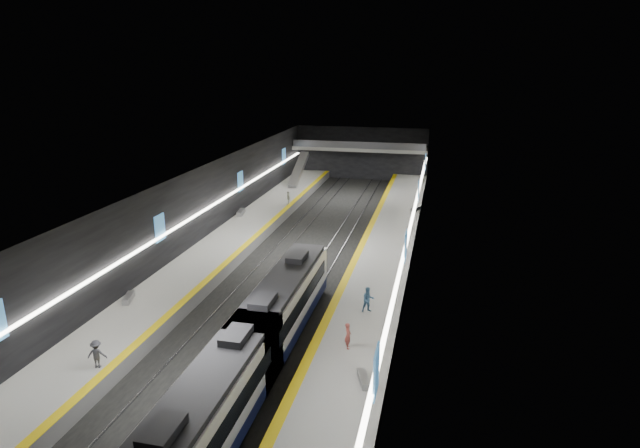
% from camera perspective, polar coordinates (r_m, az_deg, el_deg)
% --- Properties ---
extents(ground, '(70.00, 70.00, 0.00)m').
position_cam_1_polar(ground, '(50.18, -1.80, -3.42)').
color(ground, black).
rests_on(ground, ground).
extents(ceiling, '(20.00, 70.00, 0.04)m').
position_cam_1_polar(ceiling, '(47.98, -1.89, 5.57)').
color(ceiling, beige).
rests_on(ceiling, wall_left).
extents(wall_left, '(0.04, 70.00, 8.00)m').
position_cam_1_polar(wall_left, '(52.31, -12.50, 1.64)').
color(wall_left, black).
rests_on(wall_left, ground).
extents(wall_right, '(0.04, 70.00, 8.00)m').
position_cam_1_polar(wall_right, '(47.45, 9.92, 0.21)').
color(wall_right, black).
rests_on(wall_right, ground).
extents(wall_back, '(20.00, 0.04, 8.00)m').
position_cam_1_polar(wall_back, '(82.46, 4.43, 7.53)').
color(wall_back, black).
rests_on(wall_back, ground).
extents(platform_left, '(5.00, 70.00, 1.00)m').
position_cam_1_polar(platform_left, '(52.33, -9.77, -2.21)').
color(platform_left, slate).
rests_on(platform_left, ground).
extents(tile_surface_left, '(5.00, 70.00, 0.02)m').
position_cam_1_polar(tile_surface_left, '(52.17, -9.80, -1.68)').
color(tile_surface_left, '#9B9B96').
rests_on(tile_surface_left, platform_left).
extents(tactile_strip_left, '(0.60, 70.00, 0.02)m').
position_cam_1_polar(tactile_strip_left, '(51.38, -7.54, -1.86)').
color(tactile_strip_left, yellow).
rests_on(tactile_strip_left, platform_left).
extents(platform_right, '(5.00, 70.00, 1.00)m').
position_cam_1_polar(platform_right, '(48.73, 6.77, -3.54)').
color(platform_right, slate).
rests_on(platform_right, ground).
extents(tile_surface_right, '(5.00, 70.00, 0.02)m').
position_cam_1_polar(tile_surface_right, '(48.56, 6.79, -2.97)').
color(tile_surface_right, '#9B9B96').
rests_on(tile_surface_right, platform_right).
extents(tactile_strip_right, '(0.60, 70.00, 0.02)m').
position_cam_1_polar(tactile_strip_right, '(48.81, 4.23, -2.78)').
color(tactile_strip_right, yellow).
rests_on(tactile_strip_right, platform_right).
extents(rails, '(6.52, 70.00, 0.12)m').
position_cam_1_polar(rails, '(50.16, -1.80, -3.35)').
color(rails, gray).
rests_on(rails, ground).
extents(train, '(2.69, 26.75, 3.60)m').
position_cam_1_polar(train, '(30.68, -7.29, -13.07)').
color(train, '#10163B').
rests_on(train, ground).
extents(ad_posters, '(19.94, 53.50, 2.20)m').
position_cam_1_polar(ad_posters, '(49.72, -1.55, 1.84)').
color(ad_posters, '#3E80BB').
rests_on(ad_posters, wall_left).
extents(cove_light_left, '(0.25, 68.60, 0.12)m').
position_cam_1_polar(cove_light_left, '(52.28, -12.28, 1.41)').
color(cove_light_left, white).
rests_on(cove_light_left, wall_left).
extents(cove_light_right, '(0.25, 68.60, 0.12)m').
position_cam_1_polar(cove_light_right, '(47.51, 9.66, -0.00)').
color(cove_light_right, white).
rests_on(cove_light_right, wall_right).
extents(mezzanine_bridge, '(20.00, 3.00, 1.50)m').
position_cam_1_polar(mezzanine_bridge, '(80.27, 4.22, 8.02)').
color(mezzanine_bridge, gray).
rests_on(mezzanine_bridge, wall_left).
extents(escalator, '(1.20, 7.50, 3.92)m').
position_cam_1_polar(escalator, '(75.51, -2.30, 5.84)').
color(escalator, '#99999E').
rests_on(escalator, platform_left).
extents(bench_left_near, '(0.96, 1.79, 0.42)m').
position_cam_1_polar(bench_left_near, '(41.05, -19.76, -7.44)').
color(bench_left_near, '#99999E').
rests_on(bench_left_near, platform_left).
extents(bench_left_far, '(0.86, 2.12, 0.50)m').
position_cam_1_polar(bench_left_far, '(60.49, -8.44, 1.23)').
color(bench_left_far, '#99999E').
rests_on(bench_left_far, platform_left).
extents(bench_right_near, '(0.97, 1.68, 0.40)m').
position_cam_1_polar(bench_right_near, '(29.83, 4.67, -16.18)').
color(bench_right_near, '#99999E').
rests_on(bench_right_near, platform_right).
extents(bench_right_far, '(1.14, 1.80, 0.43)m').
position_cam_1_polar(bench_right_far, '(62.44, 10.17, 1.61)').
color(bench_right_far, '#99999E').
rests_on(bench_right_far, platform_right).
extents(passenger_right_a, '(0.53, 0.68, 1.63)m').
position_cam_1_polar(passenger_right_a, '(32.54, 3.01, -11.83)').
color(passenger_right_a, '#AF4A41').
rests_on(passenger_right_a, platform_right).
extents(passenger_right_b, '(1.08, 0.99, 1.79)m').
position_cam_1_polar(passenger_right_b, '(36.93, 5.16, -8.06)').
color(passenger_right_b, teal).
rests_on(passenger_right_b, platform_right).
extents(passenger_left_a, '(0.74, 1.03, 1.62)m').
position_cam_1_polar(passenger_left_a, '(64.11, -3.42, 2.80)').
color(passenger_left_a, silver).
rests_on(passenger_left_a, platform_left).
extents(passenger_left_b, '(1.19, 0.87, 1.66)m').
position_cam_1_polar(passenger_left_b, '(33.10, -22.72, -12.69)').
color(passenger_left_b, '#3D3D44').
rests_on(passenger_left_b, platform_left).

